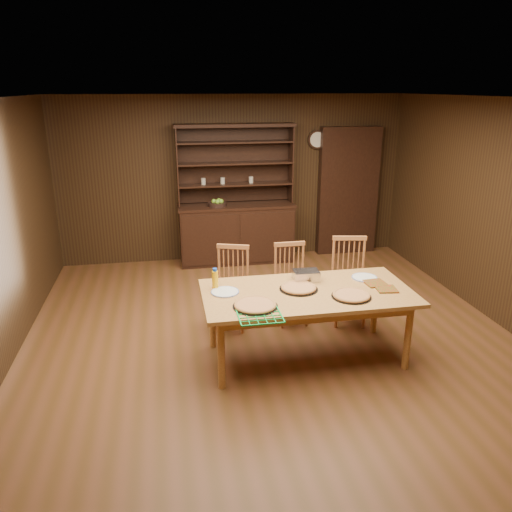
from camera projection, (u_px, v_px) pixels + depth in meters
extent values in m
plane|color=brown|center=(273.00, 341.00, 5.60)|extent=(6.00, 6.00, 0.00)
plane|color=beige|center=(276.00, 98.00, 4.76)|extent=(6.00, 6.00, 0.00)
plane|color=#332210|center=(234.00, 179.00, 7.97)|extent=(5.50, 0.00, 5.50)
plane|color=#332210|center=(410.00, 397.00, 2.39)|extent=(5.50, 0.00, 5.50)
plane|color=#332210|center=(511.00, 217.00, 5.66)|extent=(0.00, 6.00, 6.00)
cube|color=black|center=(237.00, 235.00, 8.01)|extent=(1.80, 0.50, 0.90)
cube|color=black|center=(236.00, 206.00, 7.85)|extent=(1.84, 0.52, 0.04)
cube|color=black|center=(234.00, 164.00, 7.86)|extent=(1.80, 0.02, 1.20)
cube|color=black|center=(177.00, 167.00, 7.57)|extent=(0.02, 0.32, 1.20)
cube|color=black|center=(291.00, 164.00, 7.88)|extent=(0.02, 0.32, 1.20)
cube|color=black|center=(235.00, 125.00, 7.53)|extent=(1.84, 0.34, 0.05)
cylinder|color=#ABA391|center=(203.00, 181.00, 7.72)|extent=(0.07, 0.07, 0.10)
cylinder|color=#ABA391|center=(223.00, 181.00, 7.77)|extent=(0.07, 0.07, 0.10)
cube|color=black|center=(348.00, 191.00, 8.29)|extent=(1.00, 0.18, 2.10)
cylinder|color=black|center=(317.00, 139.00, 7.98)|extent=(0.30, 0.04, 0.30)
cylinder|color=beige|center=(317.00, 140.00, 7.95)|extent=(0.24, 0.01, 0.24)
cube|color=#C59244|center=(307.00, 293.00, 5.03)|extent=(2.12, 1.06, 0.04)
cylinder|color=#C59244|center=(221.00, 354.00, 4.62)|extent=(0.07, 0.07, 0.71)
cylinder|color=#C59244|center=(212.00, 317.00, 5.37)|extent=(0.07, 0.07, 0.71)
cylinder|color=#C59244|center=(408.00, 337.00, 4.94)|extent=(0.07, 0.07, 0.71)
cylinder|color=#C59244|center=(375.00, 304.00, 5.69)|extent=(0.07, 0.07, 0.71)
cube|color=#B3723D|center=(231.00, 295.00, 5.79)|extent=(0.50, 0.49, 0.04)
cylinder|color=#B3723D|center=(216.00, 316.00, 5.75)|extent=(0.03, 0.03, 0.39)
cylinder|color=#B3723D|center=(221.00, 306.00, 6.02)|extent=(0.03, 0.03, 0.39)
cylinder|color=#B3723D|center=(242.00, 318.00, 5.71)|extent=(0.03, 0.03, 0.39)
cylinder|color=#B3723D|center=(246.00, 308.00, 5.98)|extent=(0.03, 0.03, 0.39)
cube|color=#B3723D|center=(233.00, 247.00, 5.77)|extent=(0.37, 0.15, 0.05)
cube|color=#B3723D|center=(292.00, 291.00, 5.92)|extent=(0.40, 0.38, 0.04)
cylinder|color=#B3723D|center=(282.00, 313.00, 5.83)|extent=(0.03, 0.03, 0.38)
cylinder|color=#B3723D|center=(277.00, 304.00, 6.09)|extent=(0.03, 0.03, 0.38)
cylinder|color=#B3723D|center=(307.00, 311.00, 5.89)|extent=(0.03, 0.03, 0.38)
cylinder|color=#B3723D|center=(300.00, 302.00, 6.15)|extent=(0.03, 0.03, 0.38)
cube|color=#B3723D|center=(290.00, 244.00, 5.90)|extent=(0.38, 0.04, 0.05)
cube|color=#B3723D|center=(349.00, 289.00, 5.91)|extent=(0.49, 0.48, 0.04)
cylinder|color=#B3723D|center=(336.00, 312.00, 5.84)|extent=(0.04, 0.04, 0.41)
cylinder|color=#B3723D|center=(333.00, 301.00, 6.13)|extent=(0.04, 0.04, 0.41)
cylinder|color=#B3723D|center=(364.00, 312.00, 5.84)|extent=(0.04, 0.04, 0.41)
cylinder|color=#B3723D|center=(359.00, 301.00, 6.13)|extent=(0.04, 0.04, 0.41)
cube|color=#B3723D|center=(350.00, 238.00, 5.89)|extent=(0.40, 0.11, 0.05)
cylinder|color=black|center=(255.00, 306.00, 4.67)|extent=(0.42, 0.42, 0.01)
cylinder|color=tan|center=(255.00, 305.00, 4.67)|extent=(0.39, 0.39, 0.02)
torus|color=#C68947|center=(255.00, 305.00, 4.67)|extent=(0.40, 0.40, 0.03)
cylinder|color=black|center=(351.00, 297.00, 4.89)|extent=(0.39, 0.39, 0.01)
cylinder|color=tan|center=(351.00, 295.00, 4.88)|extent=(0.36, 0.36, 0.02)
torus|color=#C68947|center=(351.00, 295.00, 4.88)|extent=(0.37, 0.37, 0.03)
cylinder|color=black|center=(299.00, 289.00, 5.07)|extent=(0.39, 0.39, 0.01)
cylinder|color=tan|center=(299.00, 288.00, 5.07)|extent=(0.35, 0.35, 0.02)
torus|color=#C68947|center=(299.00, 288.00, 5.07)|extent=(0.36, 0.36, 0.03)
cylinder|color=white|center=(225.00, 292.00, 4.99)|extent=(0.28, 0.28, 0.01)
torus|color=#354AA0|center=(225.00, 292.00, 4.99)|extent=(0.28, 0.28, 0.01)
cylinder|color=white|center=(364.00, 278.00, 5.36)|extent=(0.27, 0.27, 0.01)
torus|color=#354AA0|center=(364.00, 277.00, 5.36)|extent=(0.27, 0.27, 0.01)
cube|color=white|center=(306.00, 276.00, 5.29)|extent=(0.27, 0.20, 0.11)
cylinder|color=#FFB70D|center=(215.00, 280.00, 5.06)|extent=(0.06, 0.06, 0.19)
cylinder|color=#1641B4|center=(215.00, 270.00, 5.03)|extent=(0.04, 0.04, 0.03)
cube|color=#B41914|center=(386.00, 289.00, 5.06)|extent=(0.22, 0.22, 0.02)
cube|color=#B41914|center=(375.00, 283.00, 5.21)|extent=(0.23, 0.23, 0.02)
cylinder|color=black|center=(217.00, 204.00, 7.74)|extent=(0.29, 0.29, 0.06)
sphere|color=#7CB530|center=(214.00, 201.00, 7.71)|extent=(0.08, 0.08, 0.08)
sphere|color=#7CB530|center=(219.00, 201.00, 7.76)|extent=(0.08, 0.08, 0.08)
sphere|color=#7CB530|center=(217.00, 202.00, 7.68)|extent=(0.08, 0.08, 0.08)
sphere|color=#7CB530|center=(221.00, 201.00, 7.71)|extent=(0.08, 0.08, 0.08)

